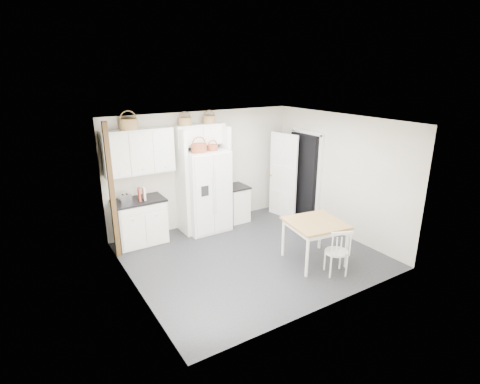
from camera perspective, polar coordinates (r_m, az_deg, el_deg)
floor at (r=7.42m, az=1.68°, el=-9.58°), size 4.50×4.50×0.00m
ceiling at (r=6.63m, az=1.89°, el=10.75°), size 4.50×4.50×0.00m
wall_back at (r=8.58m, az=-5.65°, el=3.52°), size 4.50×0.00×4.50m
wall_left at (r=6.04m, az=-16.34°, el=-3.51°), size 0.00×4.00×4.00m
wall_right at (r=8.33m, az=14.79°, el=2.54°), size 0.00×4.00×4.00m
refrigerator at (r=8.29m, az=-5.26°, el=0.16°), size 0.94×0.75×1.81m
base_cab_left at (r=8.02m, az=-14.95°, el=-4.45°), size 0.98×0.62×0.91m
base_cab_right at (r=8.92m, az=-0.60°, el=-1.82°), size 0.47×0.56×0.82m
dining_table at (r=7.16m, az=11.24°, el=-7.44°), size 1.10×1.10×0.80m
windsor_chair at (r=6.83m, az=14.49°, el=-8.82°), size 0.53×0.51×0.84m
counter_left at (r=7.86m, az=-15.23°, el=-1.25°), size 1.02×0.66×0.04m
counter_right at (r=8.78m, az=-0.61°, el=0.81°), size 0.50×0.60×0.04m
toaster at (r=7.75m, az=-17.11°, el=-0.91°), size 0.25×0.17×0.16m
cookbook_red at (r=7.74m, az=-15.10°, el=-0.36°), size 0.06×0.18×0.26m
cookbook_cream at (r=7.77m, az=-14.42°, el=-0.23°), size 0.05×0.18×0.26m
basket_upper_b at (r=7.63m, az=-16.61°, el=9.88°), size 0.35×0.35×0.21m
basket_bridge_a at (r=8.02m, az=-8.39°, el=10.61°), size 0.28×0.28×0.16m
basket_bridge_b at (r=8.27m, az=-4.72°, el=10.95°), size 0.27×0.27×0.16m
basket_fridge_a at (r=7.87m, az=-6.26°, el=6.68°), size 0.33×0.33×0.18m
basket_fridge_b at (r=8.02m, az=-4.18°, el=6.75°), size 0.23×0.23×0.12m
upper_cabinet at (r=7.76m, az=-15.22°, el=5.96°), size 1.40×0.34×0.90m
bridge_cabinet at (r=8.20m, az=-6.24°, el=8.71°), size 1.12×0.34×0.45m
fridge_panel_left at (r=8.10m, az=-8.84°, el=1.39°), size 0.08×0.60×2.30m
fridge_panel_right at (r=8.53m, az=-2.55°, el=2.45°), size 0.08×0.60×2.30m
trim_post at (r=7.29m, az=-18.94°, el=-0.04°), size 0.09×0.09×2.60m
doorway_void at (r=9.03m, az=9.69°, el=2.26°), size 0.18×0.85×2.05m
door_slab at (r=9.05m, az=6.58°, el=2.44°), size 0.21×0.79×2.05m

